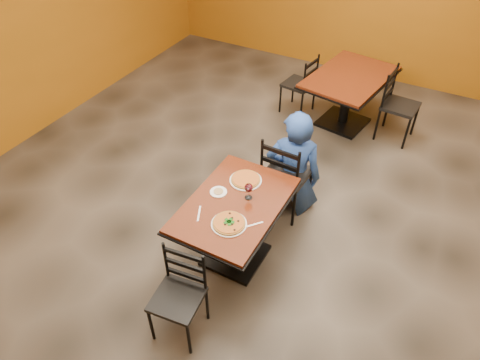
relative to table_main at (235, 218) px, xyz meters
The scene contains 17 objects.
floor 0.75m from the table_main, 90.00° to the left, with size 7.00×8.00×0.01m, color black.
table_main is the anchor object (origin of this frame).
table_second 2.88m from the table_main, 86.52° to the left, with size 1.12×1.48×0.75m.
chair_main_near 0.93m from the table_main, 91.80° to the right, with size 0.39×0.39×0.86m, color black, non-canonical shape.
chair_main_far 0.90m from the table_main, 80.97° to the left, with size 0.45×0.45×0.99m, color black, non-canonical shape.
chair_second_left 2.92m from the table_main, 100.70° to the left, with size 0.39×0.39×0.87m, color black, non-canonical shape.
chair_second_right 3.01m from the table_main, 72.74° to the left, with size 0.43×0.43×0.96m, color black, non-canonical shape.
diner 1.00m from the table_main, 79.79° to the left, with size 0.61×0.40×1.22m, color navy.
plate_main 0.34m from the table_main, 71.56° to the right, with size 0.31×0.31×0.01m, color white.
pizza_main 0.35m from the table_main, 71.56° to the right, with size 0.28×0.28×0.02m, color maroon.
plate_far 0.38m from the table_main, 99.98° to the left, with size 0.31×0.31×0.01m, color white.
pizza_far 0.39m from the table_main, 99.98° to the left, with size 0.28×0.28×0.02m, color orange.
side_plate 0.29m from the table_main, 165.57° to the left, with size 0.16×0.16×0.01m, color white.
dip 0.29m from the table_main, 165.57° to the left, with size 0.09×0.09×0.01m, color #A88451.
wine_glass 0.32m from the table_main, 56.69° to the left, with size 0.08×0.08×0.18m, color white, non-canonical shape.
fork 0.39m from the table_main, 128.14° to the right, with size 0.01×0.19×0.00m, color silver.
knife 0.37m from the table_main, 33.42° to the right, with size 0.01×0.21×0.00m, color silver.
Camera 1 is at (1.40, -3.00, 3.50)m, focal length 32.85 mm.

